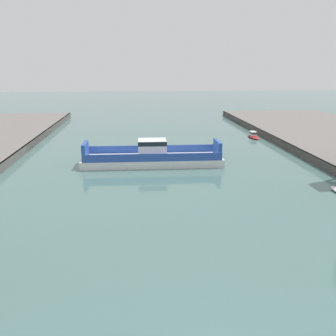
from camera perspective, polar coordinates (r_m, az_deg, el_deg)
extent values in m
cube|color=silver|center=(52.63, -2.46, 1.17)|extent=(20.01, 5.93, 1.10)
cube|color=#284CA3|center=(55.05, -2.57, 2.99)|extent=(19.13, 0.41, 1.10)
cube|color=#284CA3|center=(49.69, -2.37, 1.61)|extent=(19.13, 0.41, 1.10)
cube|color=silver|center=(52.21, -2.48, 3.09)|extent=(4.03, 3.16, 2.51)
cube|color=black|center=(52.02, -2.50, 4.06)|extent=(4.07, 3.20, 0.60)
cube|color=#284CA3|center=(53.37, 7.74, 3.07)|extent=(0.56, 3.95, 2.20)
cube|color=#284CA3|center=(52.81, -12.81, 2.69)|extent=(0.56, 3.95, 2.20)
ellipsoid|color=red|center=(74.48, 13.20, 4.76)|extent=(1.50, 5.07, 0.38)
cube|color=silver|center=(74.73, 13.14, 5.28)|extent=(1.05, 1.77, 0.85)
cube|color=black|center=(74.71, 13.14, 5.36)|extent=(1.08, 1.82, 0.25)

